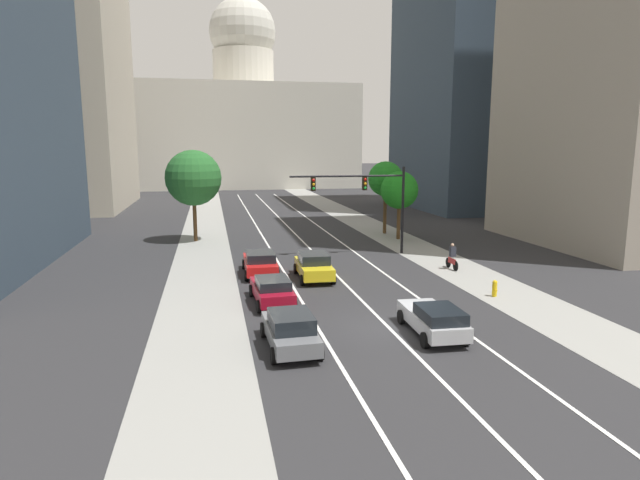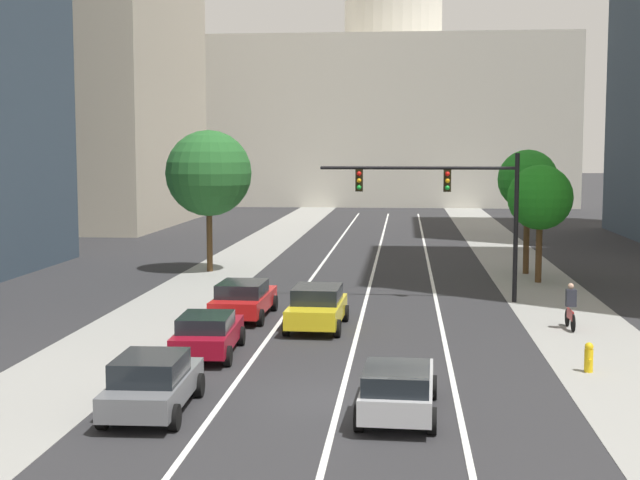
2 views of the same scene
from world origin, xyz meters
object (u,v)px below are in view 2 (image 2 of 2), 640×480
at_px(fire_hydrant, 589,357).
at_px(street_tree_mid_right, 528,180).
at_px(car_crimson, 208,333).
at_px(car_silver, 398,387).
at_px(capitol_building, 393,106).
at_px(street_tree_mid_left, 209,173).
at_px(traffic_signal_mast, 452,196).
at_px(car_red, 244,299).
at_px(car_yellow, 317,307).
at_px(car_gray, 152,383).
at_px(street_tree_near_right, 540,198).
at_px(cyclist, 571,307).

height_order(fire_hydrant, street_tree_mid_right, street_tree_mid_right).
distance_m(car_crimson, car_silver, 8.66).
distance_m(capitol_building, street_tree_mid_left, 70.66).
bearing_deg(fire_hydrant, traffic_signal_mast, 105.68).
bearing_deg(car_red, capitol_building, -2.20).
relative_size(car_yellow, street_tree_mid_right, 0.67).
height_order(capitol_building, street_tree_mid_left, capitol_building).
xyz_separation_m(car_yellow, fire_hydrant, (8.72, -5.84, -0.35)).
xyz_separation_m(car_gray, street_tree_mid_left, (-4.28, 26.12, 4.57)).
relative_size(fire_hydrant, street_tree_mid_right, 0.14).
bearing_deg(traffic_signal_mast, street_tree_near_right, 52.42).
distance_m(fire_hydrant, cyclist, 6.58).
bearing_deg(traffic_signal_mast, car_gray, -115.32).
bearing_deg(cyclist, car_red, 83.66).
relative_size(car_yellow, cyclist, 2.59).
bearing_deg(car_silver, cyclist, -26.46).
bearing_deg(car_yellow, car_gray, 166.28).
xyz_separation_m(car_silver, street_tree_near_right, (6.83, 23.40, 3.51)).
bearing_deg(street_tree_mid_left, car_silver, -68.00).
bearing_deg(traffic_signal_mast, car_silver, -97.15).
relative_size(traffic_signal_mast, street_tree_near_right, 1.46).
distance_m(car_silver, street_tree_near_right, 24.63).
xyz_separation_m(car_yellow, car_crimson, (-3.08, -4.75, -0.08)).
bearing_deg(car_gray, car_yellow, -17.26).
distance_m(fire_hydrant, street_tree_mid_right, 22.09).
bearing_deg(car_silver, fire_hydrant, -46.37).
height_order(car_yellow, car_silver, car_yellow).
relative_size(car_red, car_gray, 1.10).
xyz_separation_m(car_crimson, car_gray, (-0.00, -6.36, 0.05)).
bearing_deg(car_red, car_gray, -178.99).
xyz_separation_m(car_silver, traffic_signal_mast, (2.18, 17.35, 3.87)).
height_order(street_tree_mid_right, street_tree_near_right, street_tree_mid_right).
bearing_deg(street_tree_near_right, car_silver, -106.28).
relative_size(capitol_building, car_red, 8.97).
bearing_deg(fire_hydrant, street_tree_mid_left, 127.65).
bearing_deg(street_tree_mid_left, cyclist, -40.57).
distance_m(street_tree_mid_right, street_tree_mid_left, 17.11).
bearing_deg(cyclist, traffic_signal_mast, 33.69).
relative_size(car_crimson, street_tree_mid_right, 0.67).
height_order(car_crimson, car_silver, car_silver).
relative_size(traffic_signal_mast, fire_hydrant, 9.45).
distance_m(car_gray, traffic_signal_mast, 19.87).
height_order(traffic_signal_mast, street_tree_near_right, traffic_signal_mast).
relative_size(car_yellow, street_tree_near_right, 0.76).
height_order(car_gray, street_tree_mid_right, street_tree_mid_right).
bearing_deg(cyclist, car_crimson, 112.15).
bearing_deg(car_red, street_tree_mid_right, -41.45).
xyz_separation_m(car_red, car_gray, (0.00, -12.86, 0.01)).
relative_size(car_crimson, fire_hydrant, 4.91).
height_order(car_crimson, car_red, car_red).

